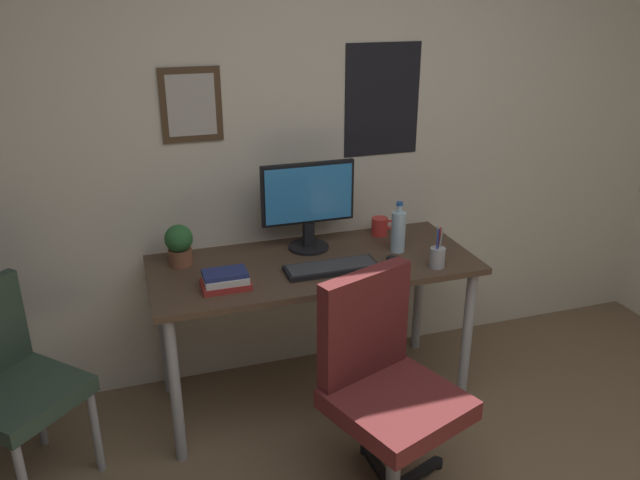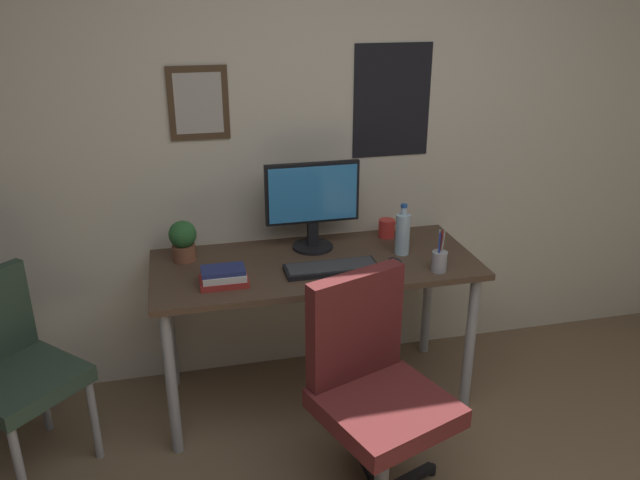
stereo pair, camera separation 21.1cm
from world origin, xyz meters
TOP-DOWN VIEW (x-y plane):
  - wall_back at (-0.00, 2.15)m, footprint 4.40×0.10m
  - desk at (-0.12, 1.74)m, footprint 1.52×0.65m
  - office_chair at (-0.05, 1.05)m, footprint 0.59×0.60m
  - side_chair at (-1.47, 1.57)m, footprint 0.59×0.59m
  - monitor at (-0.09, 1.91)m, footprint 0.46×0.20m
  - keyboard at (-0.07, 1.63)m, footprint 0.43×0.15m
  - computer_mouse at (0.23, 1.61)m, footprint 0.06×0.11m
  - water_bottle at (0.31, 1.74)m, footprint 0.07×0.07m
  - coffee_mug_near at (0.31, 1.97)m, footprint 0.12×0.08m
  - potted_plant at (-0.72, 1.91)m, footprint 0.13×0.13m
  - pen_cup at (0.41, 1.51)m, footprint 0.07×0.07m
  - book_stack_left at (-0.56, 1.60)m, footprint 0.21×0.13m

SIDE VIEW (x-z plane):
  - side_chair at x=-1.47m, z-range 0.06..0.94m
  - office_chair at x=-0.05m, z-range 0.05..1.00m
  - desk at x=-0.12m, z-range 0.29..1.04m
  - keyboard at x=-0.07m, z-range 0.75..0.78m
  - computer_mouse at x=0.23m, z-range 0.75..0.79m
  - book_stack_left at x=-0.56m, z-range 0.75..0.83m
  - coffee_mug_near at x=0.31m, z-range 0.75..0.84m
  - pen_cup at x=0.41m, z-range 0.71..0.91m
  - potted_plant at x=-0.72m, z-range 0.76..0.95m
  - water_bottle at x=0.31m, z-range 0.73..0.98m
  - monitor at x=-0.09m, z-range 0.77..1.21m
  - wall_back at x=0.00m, z-range 0.00..2.60m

